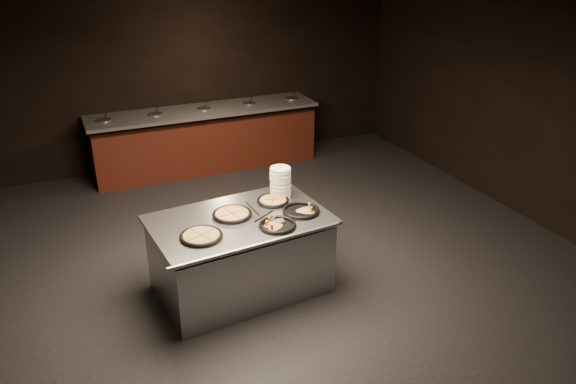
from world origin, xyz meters
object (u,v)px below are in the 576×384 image
pan_veggie_whole (201,236)px  plate_stack (280,182)px  pan_cheese_whole (232,214)px  serving_counter (241,256)px

pan_veggie_whole → plate_stack: bearing=27.9°
pan_veggie_whole → pan_cheese_whole: same height
plate_stack → pan_veggie_whole: plate_stack is taller
plate_stack → pan_veggie_whole: 1.23m
serving_counter → pan_veggie_whole: (-0.47, -0.24, 0.47)m
pan_cheese_whole → pan_veggie_whole: bearing=-142.3°
pan_cheese_whole → plate_stack: bearing=20.4°
pan_veggie_whole → pan_cheese_whole: bearing=37.7°
plate_stack → pan_cheese_whole: 0.71m
plate_stack → pan_veggie_whole: bearing=-152.1°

